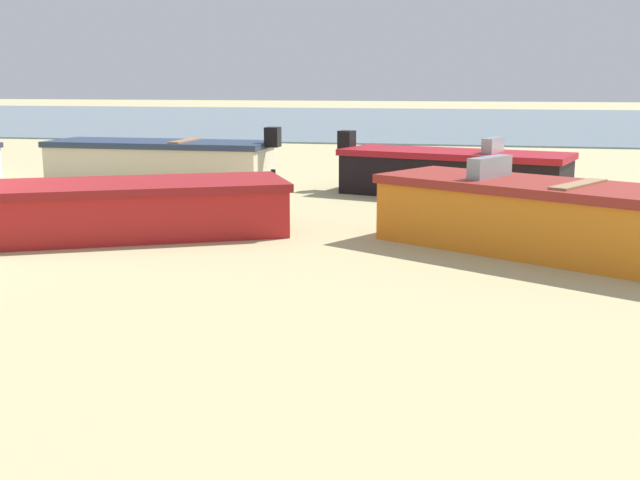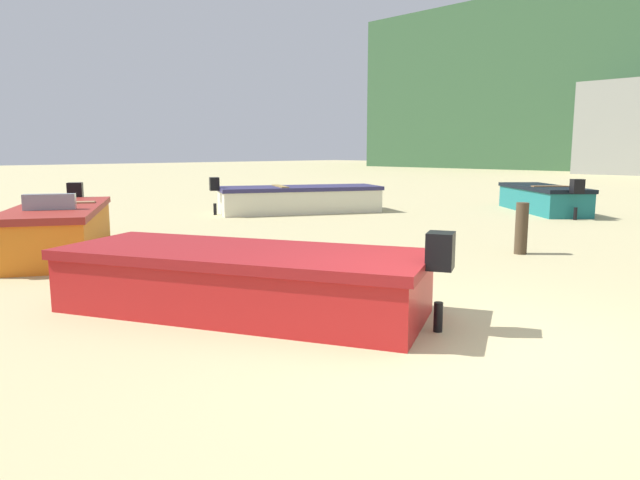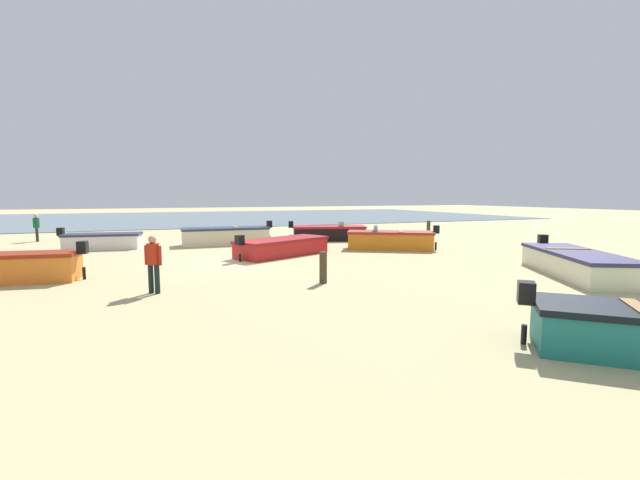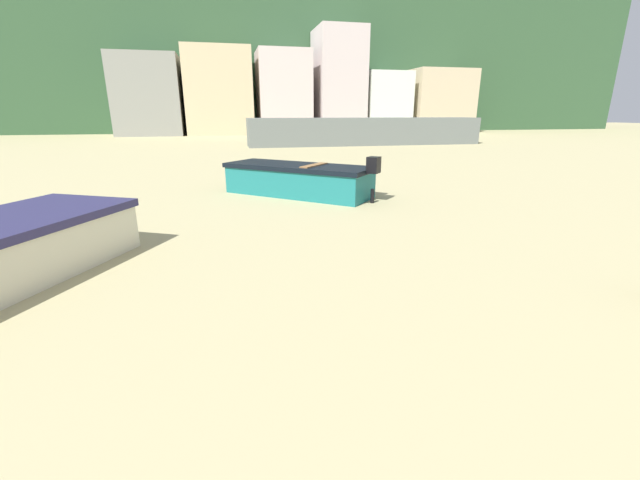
{
  "view_description": "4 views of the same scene",
  "coord_description": "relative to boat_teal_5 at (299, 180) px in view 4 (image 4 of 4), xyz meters",
  "views": [
    {
      "loc": [
        -7.49,
        9.48,
        2.19
      ],
      "look_at": [
        -6.02,
        2.71,
        0.79
      ],
      "focal_mm": 44.24,
      "sensor_mm": 36.0,
      "label": 1
    },
    {
      "loc": [
        3.15,
        -4.97,
        1.96
      ],
      "look_at": [
        -2.88,
        0.89,
        0.65
      ],
      "focal_mm": 32.22,
      "sensor_mm": 36.0,
      "label": 2
    },
    {
      "loc": [
        2.71,
        16.95,
        2.71
      ],
      "look_at": [
        -4.0,
        -0.22,
        0.71
      ],
      "focal_mm": 22.98,
      "sensor_mm": 36.0,
      "label": 3
    },
    {
      "loc": [
        -7.0,
        1.98,
        2.21
      ],
      "look_at": [
        -6.11,
        5.82,
        0.96
      ],
      "focal_mm": 22.71,
      "sensor_mm": 36.0,
      "label": 4
    }
  ],
  "objects": [
    {
      "name": "townhouse_centre",
      "position": [
        4.44,
        33.82,
        3.68
      ],
      "size": [
        5.3,
        5.62,
        8.22
      ],
      "primitive_type": "cube",
      "color": "beige",
      "rests_on": "ground"
    },
    {
      "name": "headland_hill",
      "position": [
        5.06,
        53.01,
        8.25
      ],
      "size": [
        90.0,
        32.0,
        17.37
      ],
      "primitive_type": "cube",
      "color": "#305232",
      "rests_on": "ground"
    },
    {
      "name": "townhouse_right",
      "position": [
        15.63,
        34.08,
        2.76
      ],
      "size": [
        4.83,
        6.13,
        6.37
      ],
      "primitive_type": "cube",
      "color": "silver",
      "rests_on": "ground"
    },
    {
      "name": "townhouse_far_left",
      "position": [
        -8.86,
        33.82,
        3.33
      ],
      "size": [
        6.17,
        5.61,
        7.52
      ],
      "primitive_type": "cube",
      "color": "gray",
      "rests_on": "ground"
    },
    {
      "name": "harbor_pier",
      "position": [
        7.85,
        17.01,
        0.49
      ],
      "size": [
        16.49,
        2.4,
        1.84
      ],
      "primitive_type": "cube",
      "color": "slate",
      "rests_on": "ground"
    },
    {
      "name": "townhouse_centre_right",
      "position": [
        10.45,
        33.93,
        4.86
      ],
      "size": [
        4.85,
        5.84,
        10.57
      ],
      "primitive_type": "cube",
      "color": "beige",
      "rests_on": "ground"
    },
    {
      "name": "townhouse_far_right",
      "position": [
        22.25,
        34.33,
        2.95
      ],
      "size": [
        6.87,
        6.64,
        6.77
      ],
      "primitive_type": "cube",
      "color": "#C7B490",
      "rests_on": "ground"
    },
    {
      "name": "townhouse_centre_left",
      "position": [
        -2.13,
        33.71,
        3.73
      ],
      "size": [
        6.5,
        5.39,
        8.32
      ],
      "primitive_type": "cube",
      "color": "#CBB88E",
      "rests_on": "ground"
    },
    {
      "name": "boat_teal_5",
      "position": [
        0.0,
        0.0,
        0.0
      ],
      "size": [
        4.05,
        3.81,
        1.16
      ],
      "rotation": [
        0.0,
        0.0,
        0.85
      ],
      "color": "#1A6D6D",
      "rests_on": "ground"
    }
  ]
}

